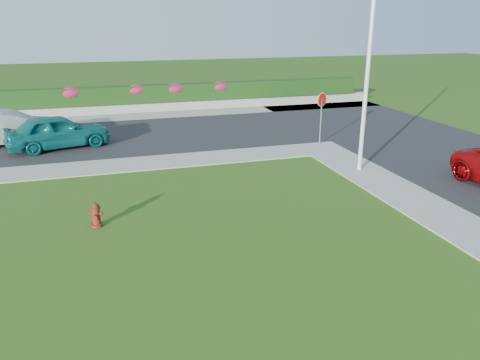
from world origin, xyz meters
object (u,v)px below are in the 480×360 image
object	(u,v)px
utility_pole	(366,87)
stop_sign	(322,106)
sedan_silver	(10,128)
sedan_teal	(58,131)
fire_hydrant	(96,215)

from	to	relation	value
utility_pole	stop_sign	size ratio (longest dim) A/B	2.67
sedan_silver	utility_pole	size ratio (longest dim) A/B	0.73
sedan_silver	sedan_teal	bearing A→B (deg)	-130.87
sedan_teal	stop_sign	size ratio (longest dim) A/B	1.83
sedan_teal	utility_pole	bearing A→B (deg)	-135.87
sedan_teal	stop_sign	bearing A→B (deg)	-117.96
sedan_teal	sedan_silver	xyz separation A→B (m)	(-2.18, 1.32, 0.02)
fire_hydrant	stop_sign	world-z (taller)	stop_sign
sedan_teal	utility_pole	distance (m)	13.74
fire_hydrant	utility_pole	size ratio (longest dim) A/B	0.12
fire_hydrant	sedan_teal	size ratio (longest dim) A/B	0.17
fire_hydrant	sedan_teal	bearing A→B (deg)	113.57
sedan_silver	fire_hydrant	bearing A→B (deg)	-170.70
stop_sign	utility_pole	bearing A→B (deg)	-97.49
sedan_silver	stop_sign	xyz separation A→B (m)	(14.08, -4.09, 0.99)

